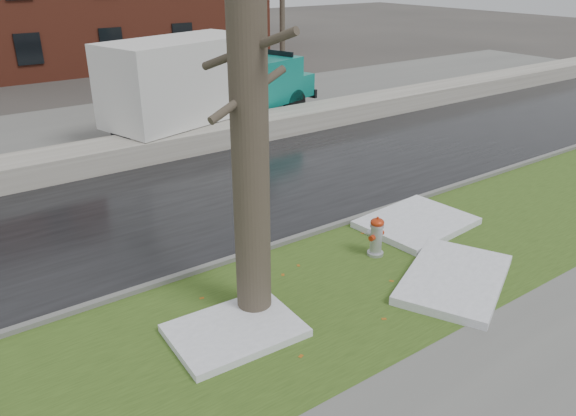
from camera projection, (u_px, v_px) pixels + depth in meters
ground at (312, 262)px, 12.23m from camera, size 120.00×120.00×0.00m
verge at (350, 286)px, 11.29m from camera, size 60.00×4.50×0.04m
sidewalk at (514, 392)px, 8.50m from camera, size 60.00×3.00×0.05m
road at (213, 197)px, 15.58m from camera, size 60.00×7.00×0.03m
parking_lot at (109, 128)px, 21.90m from camera, size 60.00×9.00×0.03m
curb at (286, 242)px, 12.95m from camera, size 60.00×0.15×0.14m
snowbank at (152, 147)px, 18.56m from camera, size 60.00×1.60×0.75m
bg_tree_right at (282, 5)px, 37.26m from camera, size 1.40×1.62×6.50m
fire_hydrant at (376, 235)px, 12.26m from camera, size 0.46×0.41×0.92m
tree at (249, 99)px, 8.89m from camera, size 1.63×1.91×7.88m
box_truck at (206, 83)px, 20.68m from camera, size 10.81×4.89×3.59m
worker at (126, 107)px, 18.23m from camera, size 0.78×0.65×1.82m
snow_patch_near at (417, 223)px, 13.79m from camera, size 2.77×2.23×0.16m
snow_patch_far at (235, 330)px, 9.78m from camera, size 2.27×1.69×0.14m
snow_patch_side at (454, 279)px, 11.33m from camera, size 3.31×2.85×0.18m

